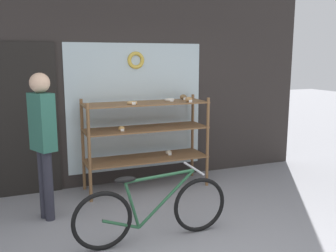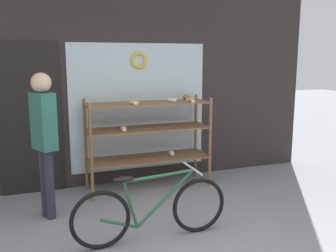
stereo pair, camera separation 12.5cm
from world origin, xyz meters
name	(u,v)px [view 1 (the left image)]	position (x,y,z in m)	size (l,w,h in m)	color
storefront_facade	(120,56)	(-0.03, 2.69, 1.91)	(6.15, 0.13, 3.93)	#2D2826
display_case	(147,131)	(0.24, 2.27, 0.85)	(1.77, 0.56, 1.34)	brown
bicycle	(153,210)	(-0.23, 0.71, 0.33)	(1.69, 0.46, 0.74)	black
pedestrian	(43,134)	(-1.21, 1.68, 1.03)	(0.30, 0.37, 1.73)	#282833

